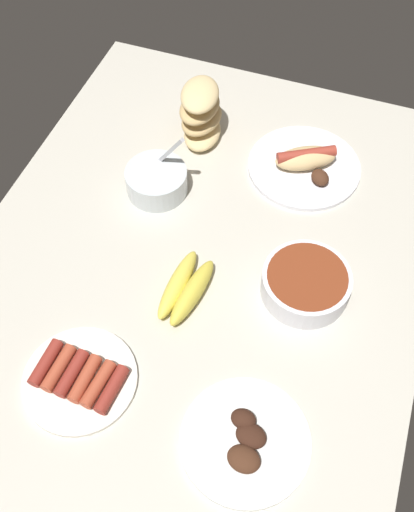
% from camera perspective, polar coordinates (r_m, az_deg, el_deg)
% --- Properties ---
extents(ground_plane, '(1.20, 0.90, 0.03)m').
position_cam_1_polar(ground_plane, '(1.19, -1.05, -1.17)').
color(ground_plane, beige).
extents(plate_sausages, '(0.20, 0.20, 0.03)m').
position_cam_1_polar(plate_sausages, '(1.07, -12.25, -11.46)').
color(plate_sausages, white).
rests_on(plate_sausages, ground_plane).
extents(bowl_chili, '(0.17, 0.17, 0.06)m').
position_cam_1_polar(bowl_chili, '(1.13, 9.53, -2.59)').
color(bowl_chili, white).
rests_on(bowl_chili, ground_plane).
extents(bread_stack, '(0.14, 0.10, 0.14)m').
position_cam_1_polar(bread_stack, '(1.35, -0.59, 13.63)').
color(bread_stack, '#E5C689').
rests_on(bread_stack, ground_plane).
extents(bowl_coleslaw, '(0.13, 0.13, 0.16)m').
position_cam_1_polar(bowl_coleslaw, '(1.27, -4.90, 7.35)').
color(bowl_coleslaw, silver).
rests_on(bowl_coleslaw, ground_plane).
extents(plate_hotdog_assembled, '(0.25, 0.25, 0.06)m').
position_cam_1_polar(plate_hotdog_assembled, '(1.34, 9.49, 8.81)').
color(plate_hotdog_assembled, white).
rests_on(plate_hotdog_assembled, ground_plane).
extents(plate_grilled_meat, '(0.22, 0.22, 0.04)m').
position_cam_1_polar(plate_grilled_meat, '(1.01, 3.74, -17.38)').
color(plate_grilled_meat, white).
rests_on(plate_grilled_meat, ground_plane).
extents(banana_bunch, '(0.17, 0.08, 0.04)m').
position_cam_1_polar(banana_bunch, '(1.12, -2.12, -3.15)').
color(banana_bunch, gold).
rests_on(banana_bunch, ground_plane).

